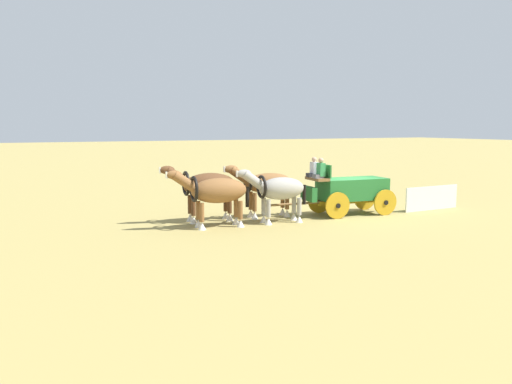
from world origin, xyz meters
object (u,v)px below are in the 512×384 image
Objects in this scene: draft_horse_rear_near at (278,190)px; draft_horse_rear_off at (266,185)px; draft_horse_lead_off at (206,186)px; draft_horse_lead_near at (216,192)px; show_wagon at (349,189)px.

draft_horse_rear_off is at bearing -94.41° from draft_horse_rear_near.
draft_horse_rear_near is 0.94× the size of draft_horse_rear_off.
draft_horse_lead_off is (2.57, -0.21, 0.05)m from draft_horse_rear_off.
draft_horse_rear_near is 0.92× the size of draft_horse_lead_near.
draft_horse_lead_off reaches higher than draft_horse_rear_near.
draft_horse_rear_near is 0.93× the size of draft_horse_lead_off.
draft_horse_rear_off is (-0.10, -1.30, 0.06)m from draft_horse_rear_near.
draft_horse_lead_near reaches higher than draft_horse_rear_near.
draft_horse_rear_off is 2.89m from draft_horse_lead_near.
show_wagon is 1.85× the size of draft_horse_rear_off.
show_wagon is 3.70m from draft_horse_rear_near.
draft_horse_lead_off reaches higher than draft_horse_lead_near.
draft_horse_rear_off is 0.98× the size of draft_horse_lead_near.
draft_horse_lead_off is (-0.11, -1.30, 0.06)m from draft_horse_lead_near.
draft_horse_rear_off is at bearing 175.28° from draft_horse_lead_off.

